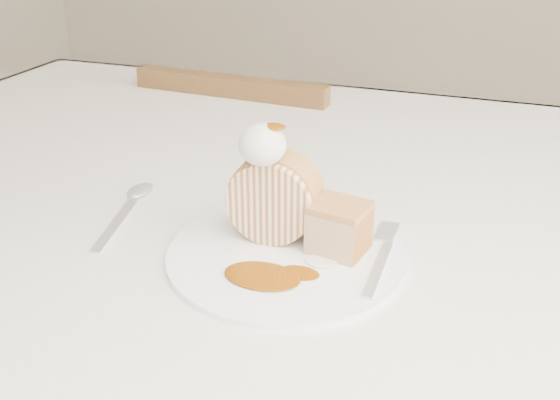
% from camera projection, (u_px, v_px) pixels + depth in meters
% --- Properties ---
extents(table, '(1.40, 0.90, 0.75)m').
position_uv_depth(table, '(296.00, 243.00, 0.83)').
color(table, silver).
rests_on(table, ground).
extents(chair_far, '(0.39, 0.39, 0.79)m').
position_uv_depth(chair_far, '(254.00, 220.00, 1.34)').
color(chair_far, brown).
rests_on(chair_far, ground).
extents(plate, '(0.28, 0.28, 0.01)m').
position_uv_depth(plate, '(286.00, 254.00, 0.63)').
color(plate, white).
rests_on(plate, table).
extents(roulade_slice, '(0.09, 0.05, 0.09)m').
position_uv_depth(roulade_slice, '(274.00, 197.00, 0.64)').
color(roulade_slice, beige).
rests_on(roulade_slice, plate).
extents(cake_chunk, '(0.06, 0.06, 0.04)m').
position_uv_depth(cake_chunk, '(339.00, 231.00, 0.62)').
color(cake_chunk, '#CD824D').
rests_on(cake_chunk, plate).
extents(whipped_cream, '(0.05, 0.05, 0.04)m').
position_uv_depth(whipped_cream, '(262.00, 145.00, 0.59)').
color(whipped_cream, white).
rests_on(whipped_cream, roulade_slice).
extents(caramel_drizzle, '(0.02, 0.02, 0.01)m').
position_uv_depth(caramel_drizzle, '(274.00, 122.00, 0.58)').
color(caramel_drizzle, '#6D3404').
rests_on(caramel_drizzle, whipped_cream).
extents(caramel_pool, '(0.08, 0.06, 0.00)m').
position_uv_depth(caramel_pool, '(262.00, 276.00, 0.58)').
color(caramel_pool, '#6D3404').
rests_on(caramel_pool, plate).
extents(fork, '(0.02, 0.14, 0.00)m').
position_uv_depth(fork, '(378.00, 269.00, 0.59)').
color(fork, silver).
rests_on(fork, plate).
extents(spoon, '(0.06, 0.16, 0.00)m').
position_uv_depth(spoon, '(117.00, 224.00, 0.69)').
color(spoon, silver).
rests_on(spoon, table).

